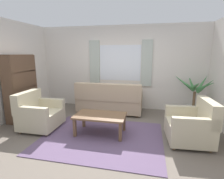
{
  "coord_description": "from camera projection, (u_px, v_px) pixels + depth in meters",
  "views": [
    {
      "loc": [
        0.94,
        -3.29,
        1.75
      ],
      "look_at": [
        0.07,
        0.7,
        0.9
      ],
      "focal_mm": 28.01,
      "sensor_mm": 36.0,
      "label": 1
    }
  ],
  "objects": [
    {
      "name": "ground_plane",
      "position": [
        102.0,
        137.0,
        3.71
      ],
      "size": [
        6.24,
        6.24,
        0.0
      ],
      "primitive_type": "plane",
      "color": "#6B6056"
    },
    {
      "name": "wall_back",
      "position": [
        120.0,
        68.0,
        5.6
      ],
      "size": [
        5.32,
        0.12,
        2.6
      ],
      "primitive_type": "cube",
      "color": "silver",
      "rests_on": "ground_plane"
    },
    {
      "name": "window_with_curtains",
      "position": [
        120.0,
        63.0,
        5.49
      ],
      "size": [
        1.98,
        0.07,
        1.4
      ],
      "color": "white"
    },
    {
      "name": "area_rug",
      "position": [
        102.0,
        137.0,
        3.7
      ],
      "size": [
        2.51,
        1.99,
        0.01
      ],
      "primitive_type": "cube",
      "color": "#604C6B",
      "rests_on": "ground_plane"
    },
    {
      "name": "couch",
      "position": [
        109.0,
        101.0,
        5.2
      ],
      "size": [
        1.9,
        0.82,
        0.92
      ],
      "rotation": [
        0.0,
        0.0,
        3.14
      ],
      "color": "tan",
      "rests_on": "ground_plane"
    },
    {
      "name": "armchair_left",
      "position": [
        39.0,
        114.0,
        4.1
      ],
      "size": [
        0.83,
        0.85,
        0.88
      ],
      "rotation": [
        0.0,
        0.0,
        1.58
      ],
      "color": "#BCB293",
      "rests_on": "ground_plane"
    },
    {
      "name": "armchair_right",
      "position": [
        192.0,
        125.0,
        3.45
      ],
      "size": [
        0.88,
        0.9,
        0.88
      ],
      "rotation": [
        0.0,
        0.0,
        -1.5
      ],
      "color": "#BCB293",
      "rests_on": "ground_plane"
    },
    {
      "name": "coffee_table",
      "position": [
        100.0,
        117.0,
        3.81
      ],
      "size": [
        1.1,
        0.64,
        0.44
      ],
      "color": "brown",
      "rests_on": "ground_plane"
    },
    {
      "name": "potted_plant",
      "position": [
        194.0,
        97.0,
        4.82
      ],
      "size": [
        1.07,
        1.28,
        1.18
      ],
      "color": "#B7B2A8",
      "rests_on": "ground_plane"
    },
    {
      "name": "bookshelf",
      "position": [
        23.0,
        90.0,
        4.65
      ],
      "size": [
        0.3,
        0.94,
        1.72
      ],
      "rotation": [
        0.0,
        0.0,
        -1.57
      ],
      "color": "brown",
      "rests_on": "ground_plane"
    }
  ]
}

